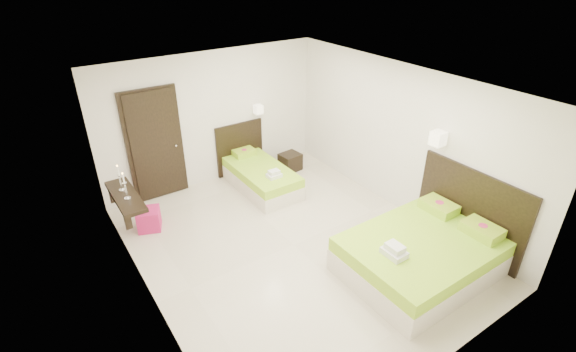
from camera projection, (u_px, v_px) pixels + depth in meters
floor at (293, 245)px, 6.73m from camera, size 5.50×5.50×0.00m
bed_single at (259, 174)px, 8.28m from camera, size 1.05×1.76×1.45m
bed_double at (424, 251)px, 6.08m from camera, size 2.16×1.83×1.78m
nightstand at (290, 162)px, 8.95m from camera, size 0.45×0.41×0.37m
ottoman at (149, 219)px, 7.04m from camera, size 0.47×0.47×0.37m
door at (155, 146)px, 7.59m from camera, size 1.02×0.15×2.14m
console_shelf at (125, 197)px, 6.47m from camera, size 0.35×1.20×0.78m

